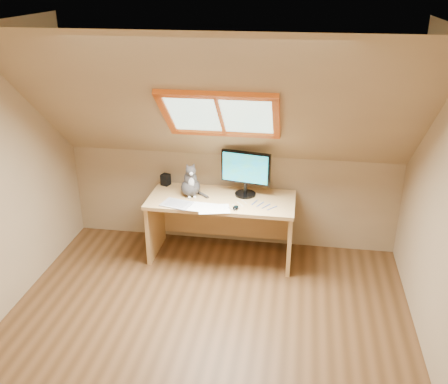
# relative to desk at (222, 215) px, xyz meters

# --- Properties ---
(ground) EXTENTS (3.50, 3.50, 0.00)m
(ground) POSITION_rel_desk_xyz_m (0.05, -1.44, -0.46)
(ground) COLOR brown
(ground) RESTS_ON ground
(room_shell) EXTENTS (3.52, 3.52, 2.41)m
(room_shell) POSITION_rel_desk_xyz_m (0.05, -1.54, 0.97)
(room_shell) COLOR tan
(room_shell) RESTS_ON ground
(desk) EXTENTS (1.47, 0.64, 0.67)m
(desk) POSITION_rel_desk_xyz_m (0.00, 0.00, 0.00)
(desk) COLOR tan
(desk) RESTS_ON ground
(monitor) EXTENTS (0.50, 0.21, 0.46)m
(monitor) POSITION_rel_desk_xyz_m (0.23, 0.05, 0.48)
(monitor) COLOR black
(monitor) RESTS_ON desk
(cat) EXTENTS (0.26, 0.29, 0.36)m
(cat) POSITION_rel_desk_xyz_m (-0.32, -0.03, 0.34)
(cat) COLOR #413C3A
(cat) RESTS_ON desk
(desk_speaker) EXTENTS (0.11, 0.11, 0.12)m
(desk_speaker) POSITION_rel_desk_xyz_m (-0.64, 0.19, 0.27)
(desk_speaker) COLOR black
(desk_speaker) RESTS_ON desk
(graphics_tablet) EXTENTS (0.32, 0.27, 0.01)m
(graphics_tablet) POSITION_rel_desk_xyz_m (-0.41, -0.28, 0.22)
(graphics_tablet) COLOR #B2B2B7
(graphics_tablet) RESTS_ON desk
(mouse) EXTENTS (0.07, 0.10, 0.03)m
(mouse) POSITION_rel_desk_xyz_m (0.17, -0.28, 0.23)
(mouse) COLOR black
(mouse) RESTS_ON desk
(papers) EXTENTS (0.33, 0.27, 0.00)m
(papers) POSITION_rel_desk_xyz_m (-0.11, -0.32, 0.21)
(papers) COLOR white
(papers) RESTS_ON desk
(cables) EXTENTS (0.51, 0.26, 0.01)m
(cables) POSITION_rel_desk_xyz_m (0.33, -0.18, 0.22)
(cables) COLOR silver
(cables) RESTS_ON desk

